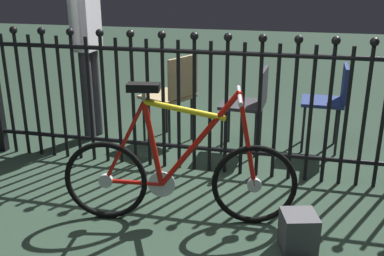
# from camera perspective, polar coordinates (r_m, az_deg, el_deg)

# --- Properties ---
(ground_plane) EXTENTS (20.00, 20.00, 0.00)m
(ground_plane) POSITION_cam_1_polar(r_m,az_deg,el_deg) (3.18, -0.72, -10.68)
(ground_plane) COLOR #273A2C
(iron_fence) EXTENTS (3.94, 0.07, 1.19)m
(iron_fence) POSITION_cam_1_polar(r_m,az_deg,el_deg) (3.61, 0.97, 3.55)
(iron_fence) COLOR black
(iron_fence) RESTS_ON ground
(bicycle) EXTENTS (1.52, 0.41, 0.94)m
(bicycle) POSITION_cam_1_polar(r_m,az_deg,el_deg) (2.94, -1.68, -5.80)
(bicycle) COLOR black
(bicycle) RESTS_ON ground
(chair_navy) EXTENTS (0.39, 0.38, 0.80)m
(chair_navy) POSITION_cam_1_polar(r_m,az_deg,el_deg) (4.28, 17.17, 3.72)
(chair_navy) COLOR black
(chair_navy) RESTS_ON ground
(chair_charcoal) EXTENTS (0.41, 0.41, 0.77)m
(chair_charcoal) POSITION_cam_1_polar(r_m,az_deg,el_deg) (4.11, 7.42, 3.50)
(chair_charcoal) COLOR black
(chair_charcoal) RESTS_ON ground
(chair_tan) EXTENTS (0.55, 0.55, 0.85)m
(chair_tan) POSITION_cam_1_polar(r_m,az_deg,el_deg) (4.25, -2.33, 4.74)
(chair_tan) COLOR black
(chair_tan) RESTS_ON ground
(person_visitor) EXTENTS (0.24, 0.48, 1.74)m
(person_visitor) POSITION_cam_1_polar(r_m,az_deg,el_deg) (4.42, -13.25, 11.87)
(person_visitor) COLOR #2D2D33
(person_visitor) RESTS_ON ground
(display_crate) EXTENTS (0.25, 0.25, 0.24)m
(display_crate) POSITION_cam_1_polar(r_m,az_deg,el_deg) (2.82, 13.33, -12.70)
(display_crate) COLOR #4C4C51
(display_crate) RESTS_ON ground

